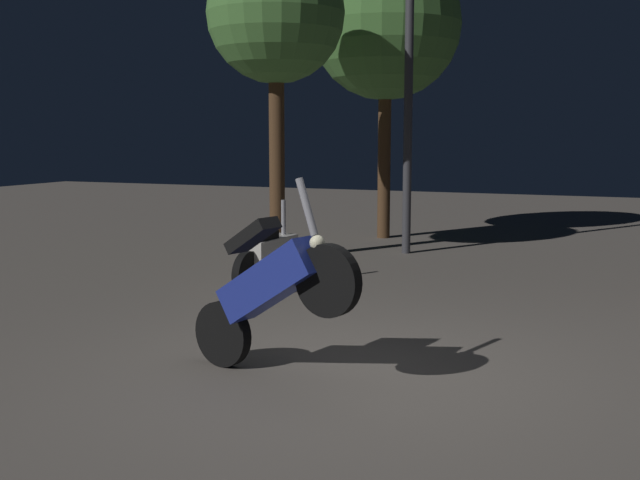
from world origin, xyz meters
name	(u,v)px	position (x,y,z in m)	size (l,w,h in m)	color
ground_plane	(354,374)	(0.00, 0.00, 0.00)	(40.00, 40.00, 0.00)	#605951
motorcycle_blue_foreground	(272,287)	(-0.58, -0.34, 0.74)	(1.63, 0.53, 1.63)	black
motorcycle_white_parked_left	(270,255)	(-2.19, 2.92, 0.44)	(0.37, 1.66, 1.11)	black
streetlamp_near	(409,30)	(-1.43, 6.48, 3.61)	(0.36, 0.36, 5.79)	#38383D
tree_left_bg	(276,16)	(-3.14, 5.12, 3.73)	(2.10, 2.10, 4.82)	#4C331E
tree_center_bg	(386,25)	(-2.37, 8.18, 3.94)	(2.77, 2.77, 5.34)	#4C331E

